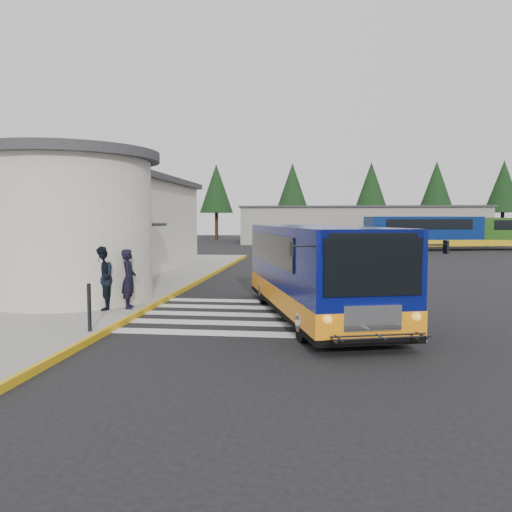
# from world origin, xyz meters

# --- Properties ---
(ground) EXTENTS (140.00, 140.00, 0.00)m
(ground) POSITION_xyz_m (0.00, 0.00, 0.00)
(ground) COLOR black
(ground) RESTS_ON ground
(sidewalk) EXTENTS (10.00, 34.00, 0.15)m
(sidewalk) POSITION_xyz_m (-9.00, 4.00, 0.07)
(sidewalk) COLOR gray
(sidewalk) RESTS_ON ground
(curb_strip) EXTENTS (0.12, 34.00, 0.16)m
(curb_strip) POSITION_xyz_m (-4.05, 4.00, 0.08)
(curb_strip) COLOR gold
(curb_strip) RESTS_ON ground
(station_building) EXTENTS (12.70, 18.70, 4.80)m
(station_building) POSITION_xyz_m (-10.84, 6.91, 2.57)
(station_building) COLOR beige
(station_building) RESTS_ON ground
(crosswalk) EXTENTS (8.00, 5.35, 0.01)m
(crosswalk) POSITION_xyz_m (-0.50, -0.80, 0.01)
(crosswalk) COLOR silver
(crosswalk) RESTS_ON ground
(depot_building) EXTENTS (26.40, 8.40, 4.20)m
(depot_building) POSITION_xyz_m (6.00, 42.00, 2.11)
(depot_building) COLOR gray
(depot_building) RESTS_ON ground
(tree_line) EXTENTS (58.40, 4.40, 10.00)m
(tree_line) POSITION_xyz_m (6.29, 50.00, 6.77)
(tree_line) COLOR black
(tree_line) RESTS_ON ground
(transit_bus) EXTENTS (5.02, 9.41, 2.58)m
(transit_bus) POSITION_xyz_m (0.96, -0.84, 1.23)
(transit_bus) COLOR #080F5F
(transit_bus) RESTS_ON ground
(pedestrian_a) EXTENTS (0.58, 0.73, 1.75)m
(pedestrian_a) POSITION_xyz_m (-4.50, -0.94, 1.03)
(pedestrian_a) COLOR black
(pedestrian_a) RESTS_ON sidewalk
(pedestrian_b) EXTENTS (1.09, 1.14, 1.86)m
(pedestrian_b) POSITION_xyz_m (-5.21, -1.30, 1.08)
(pedestrian_b) COLOR black
(pedestrian_b) RESTS_ON sidewalk
(bollard) EXTENTS (0.09, 0.09, 1.13)m
(bollard) POSITION_xyz_m (-4.29, -3.99, 0.72)
(bollard) COLOR black
(bollard) RESTS_ON sidewalk
(far_bus_a) EXTENTS (10.39, 4.91, 2.59)m
(far_bus_a) POSITION_xyz_m (10.48, 30.84, 1.68)
(far_bus_a) COLOR #071C57
(far_bus_a) RESTS_ON ground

